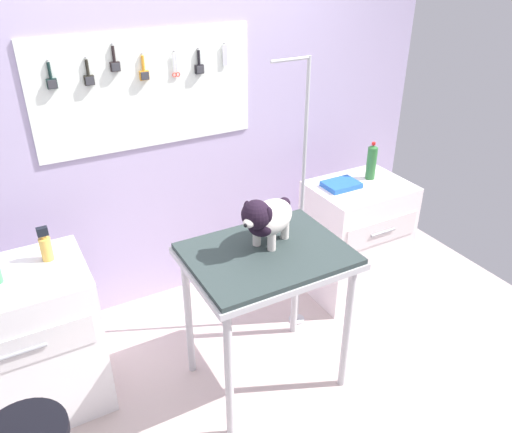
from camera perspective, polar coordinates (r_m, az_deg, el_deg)
ground at (r=3.22m, az=1.45°, el=-19.40°), size 4.40×4.00×0.04m
rear_wall_panel at (r=3.53m, az=-8.95°, el=8.21°), size 4.00×0.11×2.30m
grooming_table at (r=2.77m, az=1.24°, el=-5.72°), size 0.87×0.66×0.92m
grooming_arm at (r=3.20m, az=5.02°, el=0.28°), size 0.30×0.11×1.83m
dog at (r=2.68m, az=1.21°, el=-0.18°), size 0.41×0.32×0.31m
counter_left at (r=3.11m, az=-24.79°, el=-13.01°), size 0.80×0.58×0.88m
cabinet_right at (r=3.82m, az=11.05°, el=-2.42°), size 0.68×0.54×0.87m
shampoo_bottle at (r=2.89m, az=-22.53°, el=-3.10°), size 0.06×0.06×0.19m
soda_bottle at (r=3.69m, az=12.84°, el=6.00°), size 0.07×0.07×0.27m
supply_tray at (r=3.56m, az=9.54°, el=3.55°), size 0.24×0.18×0.04m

